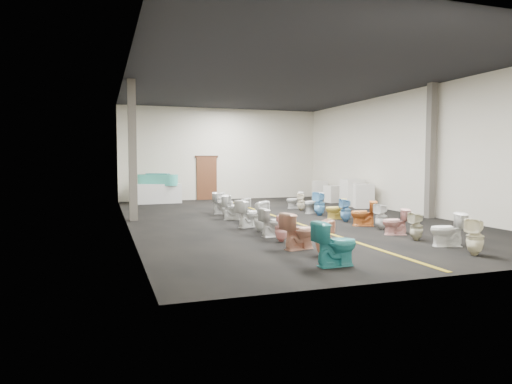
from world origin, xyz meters
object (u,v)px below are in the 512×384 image
at_px(toilet_left_0, 336,244).
at_px(appliance_crate_a, 363,196).
at_px(toilet_left_9, 226,206).
at_px(toilet_right_1, 447,230).
at_px(bathtub, 158,179).
at_px(toilet_left_1, 324,238).
at_px(toilet_left_6, 249,213).
at_px(toilet_right_10, 301,202).
at_px(appliance_crate_d, 320,190).
at_px(toilet_right_11, 295,200).
at_px(toilet_left_3, 281,228).
at_px(toilet_left_7, 245,210).
at_px(toilet_left_5, 261,216).
at_px(appliance_crate_c, 333,194).
at_px(toilet_left_2, 299,231).
at_px(toilet_right_8, 319,204).
at_px(toilet_left_8, 234,207).
at_px(toilet_right_7, 336,209).
at_px(toilet_right_4, 381,217).
at_px(toilet_right_5, 363,213).
at_px(toilet_left_11, 220,202).
at_px(toilet_right_3, 395,222).
at_px(toilet_right_9, 313,203).
at_px(toilet_left_4, 274,222).
at_px(toilet_right_0, 475,237).
at_px(display_table, 158,193).
at_px(appliance_crate_b, 352,193).
at_px(toilet_right_2, 416,226).
at_px(toilet_left_10, 223,203).
at_px(toilet_right_6, 346,210).

bearing_deg(toilet_left_0, appliance_crate_a, -36.80).
relative_size(toilet_left_9, toilet_right_1, 0.97).
relative_size(bathtub, toilet_left_1, 2.34).
xyz_separation_m(appliance_crate_a, toilet_left_0, (-6.05, -8.78, -0.07)).
bearing_deg(toilet_left_6, toilet_right_10, -65.99).
distance_m(appliance_crate_d, toilet_right_11, 4.21).
height_order(toilet_left_3, toilet_left_7, toilet_left_7).
relative_size(appliance_crate_a, toilet_left_5, 1.15).
bearing_deg(appliance_crate_d, toilet_right_10, -124.86).
height_order(appliance_crate_c, toilet_left_2, toilet_left_2).
bearing_deg(toilet_right_8, toilet_left_8, -110.29).
bearing_deg(toilet_right_1, bathtub, -139.42).
bearing_deg(toilet_left_3, toilet_right_7, -38.46).
bearing_deg(toilet_right_4, toilet_left_1, -60.10).
bearing_deg(toilet_right_5, toilet_left_11, -128.20).
bearing_deg(toilet_right_5, toilet_right_3, 18.14).
distance_m(toilet_left_0, toilet_right_10, 9.19).
relative_size(toilet_left_2, toilet_left_7, 1.03).
xyz_separation_m(bathtub, toilet_right_9, (4.92, -5.89, -0.69)).
xyz_separation_m(toilet_left_4, toilet_right_5, (3.20, 0.93, 0.01)).
xyz_separation_m(toilet_right_0, toilet_right_7, (0.11, 6.06, -0.04)).
xyz_separation_m(display_table, toilet_left_3, (1.63, -10.96, -0.10)).
bearing_deg(appliance_crate_b, toilet_left_1, -123.71).
height_order(toilet_right_2, toilet_right_8, toilet_right_8).
relative_size(toilet_left_4, toilet_right_3, 1.07).
height_order(toilet_left_2, toilet_left_6, toilet_left_2).
bearing_deg(toilet_left_10, toilet_left_1, -165.05).
bearing_deg(toilet_left_10, toilet_right_3, -138.38).
height_order(toilet_right_5, toilet_right_9, toilet_right_9).
xyz_separation_m(toilet_left_1, toilet_right_9, (3.08, 6.86, 0.01)).
relative_size(toilet_left_2, toilet_left_8, 1.00).
distance_m(toilet_left_2, toilet_right_10, 7.64).
bearing_deg(toilet_right_5, appliance_crate_c, 179.43).
relative_size(toilet_left_10, toilet_right_3, 1.15).
bearing_deg(toilet_right_2, toilet_right_4, 175.31).
height_order(toilet_left_9, toilet_right_4, toilet_left_9).
bearing_deg(appliance_crate_d, toilet_left_5, -125.57).
relative_size(toilet_left_2, toilet_right_9, 1.06).
bearing_deg(toilet_left_9, toilet_right_2, -139.03).
relative_size(toilet_left_0, toilet_right_7, 1.23).
bearing_deg(toilet_left_7, toilet_left_6, -179.01).
bearing_deg(toilet_right_8, toilet_left_3, -58.23).
relative_size(toilet_left_8, toilet_left_9, 1.08).
xyz_separation_m(toilet_left_2, toilet_right_5, (3.26, 2.64, -0.03)).
xyz_separation_m(toilet_right_1, toilet_right_3, (-0.13, 1.74, -0.04)).
bearing_deg(toilet_left_5, toilet_left_9, -3.06).
bearing_deg(toilet_right_8, toilet_right_10, 156.66).
bearing_deg(toilet_left_1, toilet_right_10, -34.64).
xyz_separation_m(toilet_right_7, toilet_right_8, (-0.10, 1.00, 0.08)).
xyz_separation_m(toilet_right_3, toilet_right_6, (0.03, 2.63, 0.03)).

